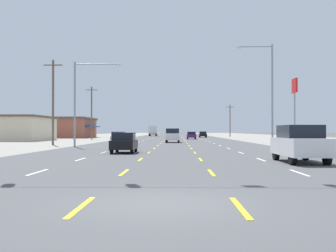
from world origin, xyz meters
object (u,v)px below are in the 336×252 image
object	(u,v)px
box_truck_far_left_farthest	(153,130)
streetlight_left_row_0	(80,96)
suv_far_right_nearest	(299,143)
sedan_far_right_farther	(203,134)
hatchback_inner_left_near	(124,143)
pole_sign_right_row_1	(295,95)
suv_center_turn_midfar	(173,135)
hatchback_far_left_mid	(119,138)
streetlight_right_row_0	(269,88)
sedan_inner_right_far	(191,135)

from	to	relation	value
box_truck_far_left_farthest	streetlight_left_row_0	distance (m)	86.43
suv_far_right_nearest	sedan_far_right_farther	size ratio (longest dim) A/B	1.09
hatchback_inner_left_near	pole_sign_right_row_1	world-z (taller)	pole_sign_right_row_1
suv_center_turn_midfar	suv_far_right_nearest	bearing A→B (deg)	-79.03
pole_sign_right_row_1	sedan_far_right_farther	bearing A→B (deg)	100.47
pole_sign_right_row_1	streetlight_left_row_0	world-z (taller)	streetlight_left_row_0
hatchback_far_left_mid	streetlight_left_row_0	world-z (taller)	streetlight_left_row_0
suv_center_turn_midfar	streetlight_left_row_0	world-z (taller)	streetlight_left_row_0
hatchback_far_left_mid	box_truck_far_left_farthest	world-z (taller)	box_truck_far_left_farthest
suv_far_right_nearest	streetlight_right_row_0	bearing A→B (deg)	81.83
hatchback_far_left_mid	suv_center_turn_midfar	distance (m)	8.74
box_truck_far_left_farthest	pole_sign_right_row_1	size ratio (longest dim) A/B	0.86
sedan_far_right_farther	streetlight_left_row_0	world-z (taller)	streetlight_left_row_0
suv_center_turn_midfar	sedan_far_right_farther	size ratio (longest dim) A/B	1.09
hatchback_inner_left_near	pole_sign_right_row_1	distance (m)	30.06
hatchback_inner_left_near	streetlight_left_row_0	distance (m)	13.49
suv_center_turn_midfar	sedan_inner_right_far	bearing A→B (deg)	81.52
suv_center_turn_midfar	pole_sign_right_row_1	xyz separation A→B (m)	(15.80, -5.07, 5.31)
sedan_far_right_farther	streetlight_left_row_0	bearing A→B (deg)	-105.46
suv_far_right_nearest	streetlight_left_row_0	distance (m)	26.50
suv_center_turn_midfar	pole_sign_right_row_1	distance (m)	17.42
pole_sign_right_row_1	suv_center_turn_midfar	bearing A→B (deg)	162.21
hatchback_inner_left_near	streetlight_right_row_0	xyz separation A→B (m)	(13.41, 11.25, 5.23)
pole_sign_right_row_1	streetlight_right_row_0	distance (m)	12.61
sedan_inner_right_far	suv_center_turn_midfar	bearing A→B (deg)	-98.48
suv_center_turn_midfar	streetlight_left_row_0	distance (m)	19.24
hatchback_inner_left_near	suv_center_turn_midfar	world-z (taller)	suv_center_turn_midfar
sedan_inner_right_far	streetlight_right_row_0	bearing A→B (deg)	-80.68
hatchback_far_left_mid	box_truck_far_left_farthest	size ratio (longest dim) A/B	0.54
suv_center_turn_midfar	pole_sign_right_row_1	bearing A→B (deg)	-17.79
suv_center_turn_midfar	sedan_far_right_farther	xyz separation A→B (m)	(6.97, 42.71, -0.27)
hatchback_inner_left_near	pole_sign_right_row_1	bearing A→B (deg)	49.47
streetlight_left_row_0	suv_center_turn_midfar	bearing A→B (deg)	60.12
suv_far_right_nearest	pole_sign_right_row_1	world-z (taller)	pole_sign_right_row_1
suv_far_right_nearest	hatchback_far_left_mid	distance (m)	34.22
pole_sign_right_row_1	streetlight_left_row_0	size ratio (longest dim) A/B	0.95
hatchback_far_left_mid	streetlight_right_row_0	world-z (taller)	streetlight_right_row_0
sedan_inner_right_far	hatchback_inner_left_near	bearing A→B (deg)	-97.70
sedan_inner_right_far	hatchback_far_left_mid	bearing A→B (deg)	-109.80
sedan_inner_right_far	box_truck_far_left_farthest	xyz separation A→B (m)	(-10.30, 46.60, 1.08)
hatchback_far_left_mid	sedan_far_right_farther	bearing A→B (deg)	73.94
suv_far_right_nearest	streetlight_right_row_0	xyz separation A→B (m)	(2.92, 20.34, 4.99)
hatchback_far_left_mid	hatchback_inner_left_near	bearing A→B (deg)	-81.06
sedan_inner_right_far	streetlight_right_row_0	xyz separation A→B (m)	(6.52, -39.73, 5.26)
hatchback_inner_left_near	box_truck_far_left_farthest	size ratio (longest dim) A/B	0.54
sedan_far_right_farther	pole_sign_right_row_1	bearing A→B (deg)	-79.53
hatchback_inner_left_near	sedan_far_right_farther	distance (m)	70.99
streetlight_left_row_0	sedan_far_right_farther	bearing A→B (deg)	74.54
streetlight_right_row_0	hatchback_far_left_mid	bearing A→B (deg)	147.20
streetlight_left_row_0	pole_sign_right_row_1	bearing A→B (deg)	24.01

